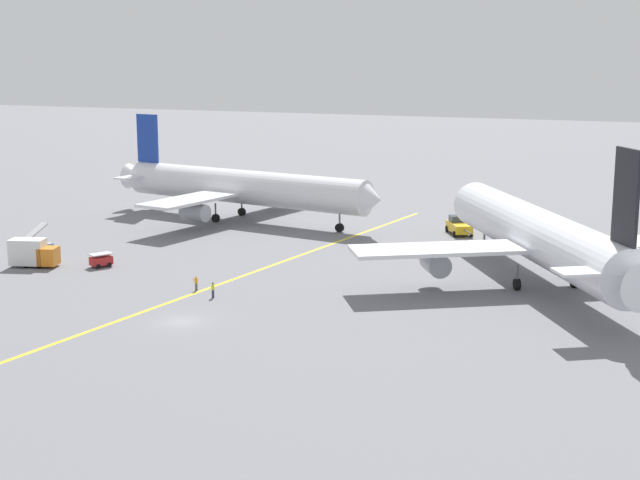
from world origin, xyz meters
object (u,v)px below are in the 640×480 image
object	(u,v)px
airliner_being_pushed	(538,236)
ground_crew_ramp_agent_by_cones	(196,283)
gse_stair_truck_yellow	(34,247)
ground_crew_wing_walker_right	(213,290)
pushback_tug	(459,226)
gse_catering_truck_tall	(33,253)
airliner_at_gate_left	(242,187)
gse_baggage_cart_trailing	(101,260)

from	to	relation	value
airliner_being_pushed	ground_crew_ramp_agent_by_cones	world-z (taller)	airliner_being_pushed
gse_stair_truck_yellow	ground_crew_wing_walker_right	size ratio (longest dim) A/B	2.85
pushback_tug	ground_crew_ramp_agent_by_cones	bearing A→B (deg)	-113.15
ground_crew_ramp_agent_by_cones	gse_catering_truck_tall	bearing A→B (deg)	174.85
airliner_at_gate_left	ground_crew_ramp_agent_by_cones	xyz separation A→B (m)	(15.78, -41.06, -4.45)
airliner_at_gate_left	gse_baggage_cart_trailing	size ratio (longest dim) A/B	15.66
gse_stair_truck_yellow	gse_baggage_cart_trailing	world-z (taller)	gse_stair_truck_yellow
airliner_at_gate_left	gse_stair_truck_yellow	bearing A→B (deg)	-112.39
gse_baggage_cart_trailing	ground_crew_ramp_agent_by_cones	bearing A→B (deg)	-17.82
gse_stair_truck_yellow	gse_catering_truck_tall	bearing A→B (deg)	-50.56
gse_catering_truck_tall	airliner_being_pushed	bearing A→B (deg)	15.41
gse_stair_truck_yellow	ground_crew_ramp_agent_by_cones	distance (m)	30.47
airliner_at_gate_left	gse_baggage_cart_trailing	world-z (taller)	airliner_at_gate_left
airliner_at_gate_left	airliner_being_pushed	size ratio (longest dim) A/B	1.10
airliner_being_pushed	gse_baggage_cart_trailing	bearing A→B (deg)	-165.68
pushback_tug	ground_crew_wing_walker_right	size ratio (longest dim) A/B	4.83
airliner_being_pushed	gse_baggage_cart_trailing	world-z (taller)	airliner_being_pushed
gse_catering_truck_tall	ground_crew_ramp_agent_by_cones	xyz separation A→B (m)	(24.60, -2.22, -0.89)
pushback_tug	ground_crew_wing_walker_right	distance (m)	48.19
airliner_at_gate_left	ground_crew_ramp_agent_by_cones	distance (m)	44.21
pushback_tug	gse_catering_truck_tall	xyz separation A→B (m)	(-43.27, -41.46, 0.55)
airliner_at_gate_left	pushback_tug	world-z (taller)	airliner_at_gate_left
airliner_at_gate_left	pushback_tug	distance (m)	34.80
ground_crew_wing_walker_right	ground_crew_ramp_agent_by_cones	xyz separation A→B (m)	(-3.27, 1.99, -0.04)
airliner_at_gate_left	ground_crew_wing_walker_right	distance (m)	47.29
gse_baggage_cart_trailing	ground_crew_ramp_agent_by_cones	world-z (taller)	gse_baggage_cart_trailing
airliner_at_gate_left	pushback_tug	size ratio (longest dim) A/B	5.89
pushback_tug	airliner_at_gate_left	bearing A→B (deg)	-175.66
pushback_tug	gse_catering_truck_tall	size ratio (longest dim) A/B	1.33
airliner_at_gate_left	ground_crew_wing_walker_right	world-z (taller)	airliner_at_gate_left
airliner_being_pushed	gse_catering_truck_tall	xyz separation A→B (m)	(-59.00, -16.27, -3.81)
pushback_tug	gse_stair_truck_yellow	size ratio (longest dim) A/B	1.70
pushback_tug	gse_baggage_cart_trailing	bearing A→B (deg)	-132.85
gse_catering_truck_tall	ground_crew_ramp_agent_by_cones	distance (m)	24.71
gse_stair_truck_yellow	ground_crew_ramp_agent_by_cones	xyz separation A→B (m)	(29.39, -8.04, -0.16)
airliner_at_gate_left	gse_catering_truck_tall	xyz separation A→B (m)	(-8.81, -38.84, -3.56)
pushback_tug	gse_baggage_cart_trailing	world-z (taller)	pushback_tug
gse_catering_truck_tall	gse_baggage_cart_trailing	xyz separation A→B (m)	(7.78, 3.19, -0.90)
gse_catering_truck_tall	gse_stair_truck_yellow	world-z (taller)	gse_stair_truck_yellow
gse_catering_truck_tall	ground_crew_wing_walker_right	size ratio (longest dim) A/B	3.63
airliner_being_pushed	gse_stair_truck_yellow	distance (m)	64.80
ground_crew_wing_walker_right	ground_crew_ramp_agent_by_cones	bearing A→B (deg)	148.70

